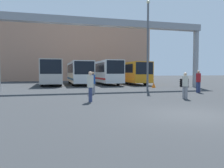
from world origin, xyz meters
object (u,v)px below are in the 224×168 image
object	(u,v)px
tire_stack	(184,83)
pedestrian_near_right	(198,81)
bus_slot_2	(105,71)
lamp_post	(148,41)
bus_slot_0	(51,71)
traffic_cone	(154,85)
bus_slot_1	(79,72)
pedestrian_near_center	(185,85)
pedestrian_mid_right	(93,82)
bus_slot_3	(130,72)
pedestrian_mid_left	(90,86)

from	to	relation	value
tire_stack	pedestrian_near_right	bearing A→B (deg)	-114.87
bus_slot_2	tire_stack	xyz separation A→B (m)	(7.72, -8.28, -1.40)
bus_slot_2	lamp_post	xyz separation A→B (m)	(1.81, -10.92, 2.88)
bus_slot_2	pedestrian_near_right	size ratio (longest dim) A/B	6.06
bus_slot_0	traffic_cone	world-z (taller)	bus_slot_0
bus_slot_1	bus_slot_2	distance (m)	3.77
pedestrian_near_center	pedestrian_mid_right	world-z (taller)	pedestrian_mid_right
bus_slot_2	pedestrian_near_right	world-z (taller)	bus_slot_2
pedestrian_near_right	pedestrian_mid_right	size ratio (longest dim) A/B	1.07
bus_slot_0	pedestrian_near_center	xyz separation A→B (m)	(8.43, -18.55, -0.98)
bus_slot_3	pedestrian_mid_left	size ratio (longest dim) A/B	6.06
bus_slot_0	pedestrian_mid_left	xyz separation A→B (m)	(2.30, -18.45, -0.95)
pedestrian_near_right	lamp_post	bearing A→B (deg)	-57.67
bus_slot_1	bus_slot_3	bearing A→B (deg)	-2.97
pedestrian_mid_right	lamp_post	world-z (taller)	lamp_post
pedestrian_mid_right	pedestrian_near_center	bearing A→B (deg)	112.51
pedestrian_near_center	pedestrian_near_right	bearing A→B (deg)	-69.63
bus_slot_2	bus_slot_3	bearing A→B (deg)	-5.21
pedestrian_near_right	tire_stack	world-z (taller)	pedestrian_near_right
traffic_cone	pedestrian_near_center	bearing A→B (deg)	-104.66
tire_stack	bus_slot_0	bearing A→B (deg)	152.16
bus_slot_2	tire_stack	size ratio (longest dim) A/B	10.88
lamp_post	pedestrian_near_right	bearing A→B (deg)	-58.16
bus_slot_3	bus_slot_1	bearing A→B (deg)	177.03
bus_slot_1	traffic_cone	xyz separation A→B (m)	(7.24, -8.95, -1.50)
bus_slot_3	traffic_cone	world-z (taller)	bus_slot_3
pedestrian_near_right	pedestrian_near_center	world-z (taller)	pedestrian_near_right
bus_slot_1	pedestrian_mid_left	distance (m)	18.79
pedestrian_mid_left	pedestrian_near_right	bearing A→B (deg)	-53.71
traffic_cone	tire_stack	xyz separation A→B (m)	(4.25, 0.62, 0.18)
bus_slot_3	bus_slot_2	bearing A→B (deg)	174.79
pedestrian_near_right	pedestrian_mid_left	size ratio (longest dim) A/B	1.06
pedestrian_near_center	tire_stack	distance (m)	12.53
bus_slot_3	tire_stack	world-z (taller)	bus_slot_3
pedestrian_mid_left	pedestrian_mid_right	world-z (taller)	pedestrian_mid_left
bus_slot_1	lamp_post	size ratio (longest dim) A/B	1.30
pedestrian_near_right	pedestrian_mid_right	bearing A→B (deg)	-4.89
bus_slot_2	pedestrian_mid_right	xyz separation A→B (m)	(-4.32, -14.41, -0.96)
bus_slot_1	bus_slot_0	bearing A→B (deg)	-176.01
pedestrian_mid_right	tire_stack	distance (m)	13.52
pedestrian_near_right	pedestrian_near_center	xyz separation A→B (m)	(-3.60, -3.53, -0.09)
pedestrian_mid_right	tire_stack	size ratio (longest dim) A/B	1.67
bus_slot_3	pedestrian_near_center	world-z (taller)	bus_slot_3
pedestrian_near_center	traffic_cone	world-z (taller)	pedestrian_near_center
pedestrian_mid_right	bus_slot_2	bearing A→B (deg)	-134.30
bus_slot_0	pedestrian_near_center	bearing A→B (deg)	-65.56
bus_slot_0	pedestrian_near_center	size ratio (longest dim) A/B	6.40
bus_slot_2	bus_slot_3	size ratio (longest dim) A/B	1.06
pedestrian_near_center	lamp_post	world-z (taller)	lamp_post
bus_slot_3	pedestrian_mid_right	bearing A→B (deg)	-119.93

